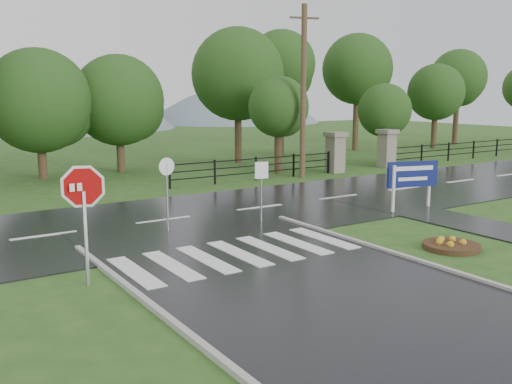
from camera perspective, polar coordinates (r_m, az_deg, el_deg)
ground at (r=12.00m, az=11.09°, el=-11.86°), size 120.00×120.00×0.00m
main_road at (r=20.05m, az=-9.22°, el=-2.89°), size 90.00×8.00×0.04m
walkway at (r=20.71m, az=20.33°, el=-2.98°), size 2.20×11.00×0.04m
crosswalk at (r=15.73m, az=-1.74°, el=-6.13°), size 6.50×2.80×0.02m
pillar_west at (r=31.89m, az=7.94°, el=4.06°), size 1.00×1.00×2.24m
pillar_east at (r=34.64m, az=12.95°, el=4.36°), size 1.00×1.00×2.24m
fence_west at (r=28.79m, az=-0.00°, el=2.61°), size 9.58×0.08×1.20m
fence_east at (r=43.05m, az=22.95°, el=4.30°), size 20.58×0.08×1.20m
hills at (r=76.44m, az=-23.54°, el=-5.99°), size 102.00×48.00×48.00m
treeline at (r=33.41m, az=-17.48°, el=1.92°), size 83.20×5.20×10.00m
stop_sign at (r=13.41m, az=-16.86°, el=-0.59°), size 1.28×0.41×3.00m
estate_billboard at (r=22.22m, az=15.37°, el=1.50°), size 2.06×0.64×1.86m
flower_bed at (r=17.24m, az=18.94°, el=-5.03°), size 1.60×1.60×0.32m
reg_sign_small at (r=19.27m, az=0.55°, el=1.24°), size 0.46×0.14×2.10m
reg_sign_round at (r=18.13m, az=-8.89°, el=0.60°), size 0.56×0.11×2.41m
utility_pole_east at (r=29.64m, az=4.76°, el=10.00°), size 1.52×0.54×8.74m
entrance_tree_left at (r=31.18m, az=2.28°, el=8.48°), size 3.30×3.30×5.28m
entrance_tree_right at (r=36.44m, az=12.73°, el=7.94°), size 3.30×3.30×4.95m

